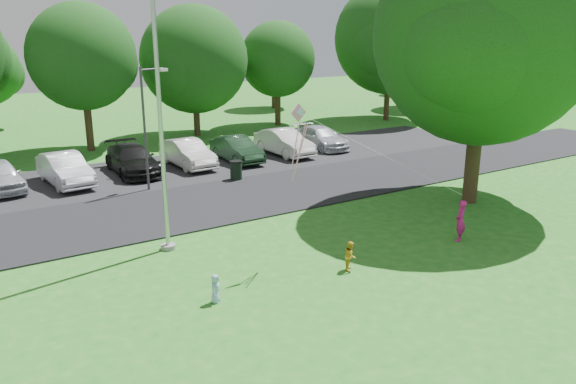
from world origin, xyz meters
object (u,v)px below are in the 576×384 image
child_yellow (351,256)px  child_blue (215,289)px  big_tree (484,40)px  woman (460,221)px  street_lamp (148,117)px  kite (304,130)px  trash_can (236,171)px  flagpole (161,127)px

child_yellow → child_blue: 4.45m
big_tree → woman: 7.73m
street_lamp → kite: bearing=-106.1°
big_tree → kite: size_ratio=1.87×
trash_can → woman: bearing=-76.5°
big_tree → child_yellow: 11.09m
kite → child_yellow: bearing=-62.7°
child_blue → kite: (3.60, 1.09, 3.84)m
woman → kite: kite is taller
flagpole → child_blue: flagpole is taller
flagpole → street_lamp: 7.71m
trash_can → child_blue: 12.88m
trash_can → street_lamp: bearing=171.6°
street_lamp → woman: size_ratio=3.82×
street_lamp → child_blue: street_lamp is taller
street_lamp → flagpole: bearing=-128.2°
street_lamp → kite: 10.76m
woman → kite: bearing=-50.2°
trash_can → kite: 11.11m
street_lamp → trash_can: street_lamp is taller
kite → woman: bearing=-18.7°
flagpole → woman: size_ratio=6.82×
child_yellow → trash_can: bearing=36.2°
woman → kite: (-5.63, 1.47, 3.51)m
woman → child_yellow: bearing=-36.8°
trash_can → woman: 11.86m
street_lamp → child_blue: (-2.40, -11.75, -2.96)m
trash_can → kite: size_ratio=0.16×
trash_can → child_yellow: (-2.01, -11.43, -0.03)m
trash_can → child_blue: (-6.45, -11.15, -0.09)m
child_blue → street_lamp: bearing=30.5°
child_yellow → child_blue: size_ratio=1.14×
flagpole → child_yellow: flagpole is taller
child_blue → kite: bearing=-31.1°
street_lamp → trash_can: size_ratio=5.72×
big_tree → child_blue: (-13.16, -2.48, -6.34)m
street_lamp → woman: bearing=-83.2°
flagpole → trash_can: size_ratio=10.24×
flagpole → kite: 4.64m
street_lamp → big_tree: size_ratio=0.49×
trash_can → child_blue: trash_can is taller
child_yellow → kite: size_ratio=0.15×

